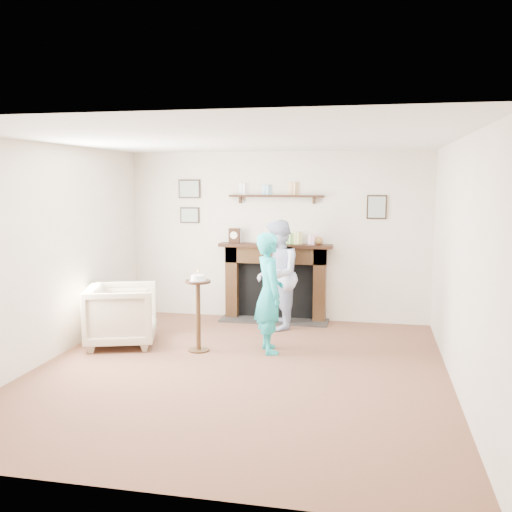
{
  "coord_description": "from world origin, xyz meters",
  "views": [
    {
      "loc": [
        1.4,
        -5.86,
        2.08
      ],
      "look_at": [
        0.01,
        0.9,
        1.16
      ],
      "focal_mm": 40.0,
      "sensor_mm": 36.0,
      "label": 1
    }
  ],
  "objects_px": {
    "armchair": "(123,344)",
    "man": "(277,328)",
    "pedestal_table": "(198,301)",
    "woman": "(269,351)"
  },
  "relations": [
    {
      "from": "pedestal_table",
      "to": "man",
      "type": "bearing_deg",
      "value": 58.59
    },
    {
      "from": "man",
      "to": "pedestal_table",
      "type": "height_order",
      "value": "pedestal_table"
    },
    {
      "from": "man",
      "to": "pedestal_table",
      "type": "xyz_separation_m",
      "value": [
        -0.76,
        -1.25,
        0.62
      ]
    },
    {
      "from": "woman",
      "to": "pedestal_table",
      "type": "bearing_deg",
      "value": 77.05
    },
    {
      "from": "woman",
      "to": "pedestal_table",
      "type": "relative_size",
      "value": 1.45
    },
    {
      "from": "armchair",
      "to": "pedestal_table",
      "type": "distance_m",
      "value": 1.2
    },
    {
      "from": "armchair",
      "to": "pedestal_table",
      "type": "relative_size",
      "value": 0.84
    },
    {
      "from": "armchair",
      "to": "man",
      "type": "height_order",
      "value": "man"
    },
    {
      "from": "armchair",
      "to": "man",
      "type": "relative_size",
      "value": 0.55
    },
    {
      "from": "man",
      "to": "woman",
      "type": "xyz_separation_m",
      "value": [
        0.09,
        -1.1,
        0.0
      ]
    }
  ]
}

